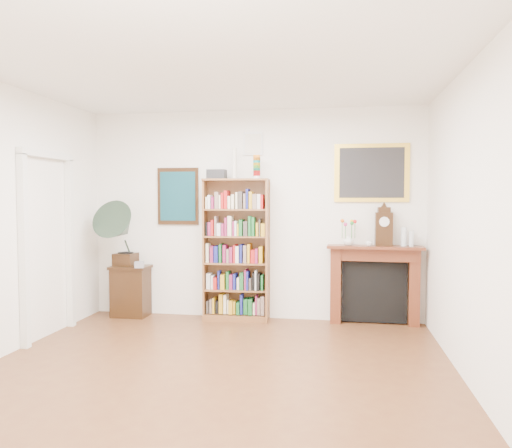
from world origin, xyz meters
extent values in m
cube|color=#5A301B|center=(0.00, 0.00, -0.01)|extent=(4.50, 5.00, 0.01)
cube|color=white|center=(0.00, 0.00, 2.80)|extent=(4.50, 5.00, 0.01)
cube|color=white|center=(0.00, 2.50, 1.40)|extent=(4.50, 0.01, 2.80)
cube|color=white|center=(0.00, -2.50, 1.40)|extent=(4.50, 0.01, 2.80)
cube|color=white|center=(2.25, 0.00, 1.40)|extent=(0.01, 5.00, 2.80)
cube|color=white|center=(-2.21, 0.73, 1.05)|extent=(0.08, 0.08, 2.10)
cube|color=white|center=(-2.21, 1.67, 1.05)|extent=(0.08, 0.08, 2.10)
cube|color=white|center=(-2.21, 1.20, 2.13)|extent=(0.08, 1.02, 0.08)
cube|color=black|center=(-1.05, 2.48, 1.65)|extent=(0.58, 0.03, 0.78)
cube|color=#10424F|center=(-1.05, 2.46, 1.65)|extent=(0.50, 0.01, 0.67)
cube|color=white|center=(0.00, 2.48, 2.35)|extent=(0.26, 0.03, 0.30)
cube|color=silver|center=(0.00, 2.46, 2.35)|extent=(0.22, 0.01, 0.26)
cube|color=yellow|center=(1.55, 2.48, 1.95)|extent=(0.95, 0.03, 0.75)
cube|color=#262628|center=(1.55, 2.46, 1.95)|extent=(0.82, 0.01, 0.65)
cube|color=brown|center=(-0.62, 2.33, 0.94)|extent=(0.04, 0.31, 1.88)
cube|color=brown|center=(0.21, 2.33, 0.94)|extent=(0.04, 0.31, 1.88)
cube|color=brown|center=(-0.21, 2.33, 1.87)|extent=(0.88, 0.36, 0.03)
cube|color=brown|center=(-0.21, 2.33, 0.04)|extent=(0.88, 0.36, 0.08)
cube|color=brown|center=(-0.21, 2.47, 0.94)|extent=(0.86, 0.07, 1.88)
cube|color=brown|center=(-0.21, 2.33, 0.41)|extent=(0.83, 0.34, 0.02)
cube|color=brown|center=(-0.21, 2.33, 0.76)|extent=(0.83, 0.34, 0.02)
cube|color=brown|center=(-0.21, 2.33, 1.12)|extent=(0.83, 0.34, 0.02)
cube|color=brown|center=(-0.21, 2.33, 1.47)|extent=(0.83, 0.34, 0.02)
cube|color=black|center=(-1.68, 2.29, 0.35)|extent=(0.51, 0.37, 0.70)
cube|color=#4E2812|center=(1.11, 2.39, 0.49)|extent=(0.14, 0.18, 0.98)
cube|color=#4E2812|center=(2.09, 2.39, 0.49)|extent=(0.14, 0.18, 0.98)
cube|color=#4E2812|center=(1.60, 2.39, 0.90)|extent=(1.12, 0.22, 0.16)
cube|color=#4E2812|center=(1.60, 2.36, 1.00)|extent=(1.21, 0.33, 0.04)
cube|color=black|center=(1.60, 2.44, 0.41)|extent=(0.81, 0.09, 0.79)
cube|color=black|center=(-1.77, 2.34, 0.78)|extent=(0.29, 0.29, 0.17)
cylinder|color=black|center=(-1.77, 2.34, 0.87)|extent=(0.22, 0.22, 0.01)
cone|color=#324838|center=(-1.77, 2.17, 1.24)|extent=(0.59, 0.72, 0.71)
cube|color=#A9A7B3|center=(-1.48, 2.14, 0.74)|extent=(0.15, 0.15, 0.08)
cube|color=black|center=(1.70, 2.39, 1.23)|extent=(0.22, 0.13, 0.43)
cylinder|color=white|center=(1.70, 2.33, 1.33)|extent=(0.13, 0.02, 0.13)
cube|color=black|center=(1.70, 2.39, 1.47)|extent=(0.16, 0.11, 0.08)
imported|color=silver|center=(1.26, 2.35, 1.09)|extent=(0.14, 0.14, 0.14)
imported|color=silver|center=(1.52, 2.29, 1.05)|extent=(0.11, 0.11, 0.06)
cylinder|color=silver|center=(1.95, 2.37, 1.14)|extent=(0.07, 0.07, 0.24)
cylinder|color=silver|center=(2.04, 2.35, 1.12)|extent=(0.06, 0.06, 0.20)
camera|label=1|loc=(1.13, -4.12, 1.63)|focal=35.00mm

